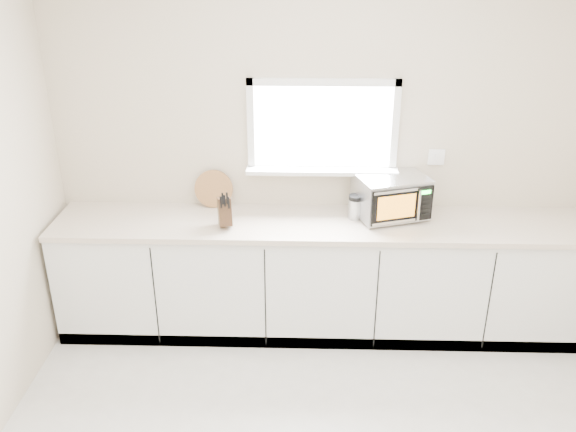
{
  "coord_description": "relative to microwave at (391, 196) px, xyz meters",
  "views": [
    {
      "loc": [
        -0.13,
        -2.33,
        2.8
      ],
      "look_at": [
        -0.24,
        1.55,
        1.02
      ],
      "focal_mm": 38.0,
      "sensor_mm": 36.0,
      "label": 1
    }
  ],
  "objects": [
    {
      "name": "microwave",
      "position": [
        0.0,
        0.0,
        0.0
      ],
      "size": [
        0.58,
        0.52,
        0.32
      ],
      "rotation": [
        0.0,
        0.0,
        0.32
      ],
      "color": "black",
      "rests_on": "countertop"
    },
    {
      "name": "back_wall",
      "position": [
        -0.51,
        0.2,
        0.28
      ],
      "size": [
        4.0,
        0.17,
        2.7
      ],
      "color": "beige",
      "rests_on": "ground"
    },
    {
      "name": "cutting_board",
      "position": [
        -1.33,
        0.14,
        -0.02
      ],
      "size": [
        0.29,
        0.07,
        0.29
      ],
      "primitive_type": "cylinder",
      "rotation": [
        1.4,
        0.0,
        0.0
      ],
      "color": "#A46C3F",
      "rests_on": "countertop"
    },
    {
      "name": "coffee_grinder",
      "position": [
        -0.26,
        -0.04,
        -0.07
      ],
      "size": [
        0.13,
        0.13,
        0.19
      ],
      "rotation": [
        0.0,
        0.0,
        -0.32
      ],
      "color": "#A8AAAF",
      "rests_on": "countertop"
    },
    {
      "name": "cabinets",
      "position": [
        -0.51,
        -0.1,
        -0.65
      ],
      "size": [
        3.92,
        0.6,
        0.88
      ],
      "primitive_type": "cube",
      "color": "silver",
      "rests_on": "ground"
    },
    {
      "name": "knife_block",
      "position": [
        -1.2,
        -0.2,
        -0.05
      ],
      "size": [
        0.13,
        0.2,
        0.27
      ],
      "rotation": [
        0.0,
        0.0,
        0.23
      ],
      "color": "#443118",
      "rests_on": "countertop"
    },
    {
      "name": "countertop",
      "position": [
        -0.51,
        -0.11,
        -0.19
      ],
      "size": [
        3.92,
        0.64,
        0.04
      ],
      "primitive_type": "cube",
      "color": "beige",
      "rests_on": "cabinets"
    }
  ]
}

